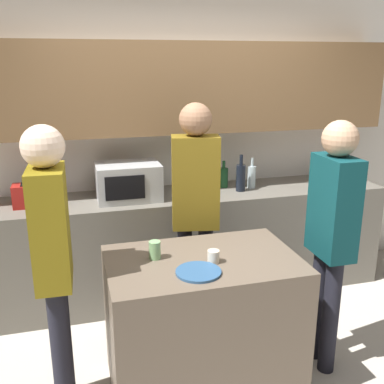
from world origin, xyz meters
TOP-DOWN VIEW (x-y plane):
  - back_wall at (0.00, 1.66)m, footprint 6.40×0.40m
  - back_counter at (0.00, 1.39)m, footprint 3.60×0.62m
  - kitchen_island at (-0.21, 0.16)m, footprint 1.16×0.74m
  - microwave at (-0.49, 1.38)m, footprint 0.52×0.39m
  - toaster at (-1.27, 1.38)m, footprint 0.26×0.16m
  - potted_plant at (1.55, 1.38)m, footprint 0.14×0.14m
  - bottle_0 at (0.39, 1.50)m, footprint 0.08×0.08m
  - bottle_1 at (0.49, 1.35)m, footprint 0.08×0.08m
  - bottle_2 at (0.63, 1.42)m, footprint 0.07×0.07m
  - plate_on_island at (-0.29, -0.01)m, footprint 0.26×0.26m
  - cup_0 at (-0.16, 0.10)m, footprint 0.07×0.07m
  - cup_1 at (-0.49, 0.24)m, footprint 0.07×0.07m
  - person_left at (-0.08, 0.80)m, footprint 0.37×0.25m
  - person_center at (-1.07, 0.19)m, footprint 0.23×0.35m
  - person_right at (0.66, 0.15)m, footprint 0.22×0.34m

SIDE VIEW (x-z plane):
  - kitchen_island at x=-0.21m, z-range 0.00..0.90m
  - back_counter at x=0.00m, z-range 0.00..0.94m
  - plate_on_island at x=-0.29m, z-range 0.90..0.91m
  - cup_0 at x=-0.16m, z-range 0.90..0.97m
  - cup_1 at x=-0.49m, z-range 0.90..1.01m
  - person_right at x=0.66m, z-range 0.17..1.87m
  - toaster at x=-1.27m, z-range 0.93..1.12m
  - bottle_0 at x=0.39m, z-range 0.91..1.15m
  - person_center at x=-1.07m, z-range 0.17..1.91m
  - bottle_2 at x=0.63m, z-range 0.90..1.18m
  - bottle_1 at x=0.49m, z-range 0.90..1.22m
  - person_left at x=-0.08m, z-range 0.18..1.95m
  - microwave at x=-0.49m, z-range 0.94..1.24m
  - potted_plant at x=1.55m, z-range 0.94..1.33m
  - back_wall at x=0.00m, z-range 0.19..2.89m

